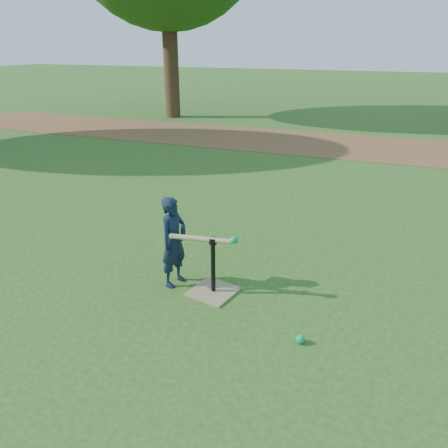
% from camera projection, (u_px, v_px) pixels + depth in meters
% --- Properties ---
extents(ground, '(80.00, 80.00, 0.00)m').
position_uv_depth(ground, '(240.00, 291.00, 4.53)').
color(ground, '#285116').
rests_on(ground, ground).
extents(dirt_strip, '(24.00, 3.00, 0.01)m').
position_uv_depth(dirt_strip, '(340.00, 145.00, 10.97)').
color(dirt_strip, brown).
rests_on(dirt_strip, ground).
extents(child, '(0.29, 0.39, 0.97)m').
position_uv_depth(child, '(174.00, 242.00, 4.50)').
color(child, '#101D31').
rests_on(child, ground).
extents(wiffle_ball_ground, '(0.08, 0.08, 0.08)m').
position_uv_depth(wiffle_ball_ground, '(301.00, 339.00, 3.73)').
color(wiffle_ball_ground, '#0D9952').
rests_on(wiffle_ball_ground, ground).
extents(batting_tee, '(0.51, 0.51, 0.61)m').
position_uv_depth(batting_tee, '(213.00, 283.00, 4.47)').
color(batting_tee, '#917E5C').
rests_on(batting_tee, ground).
extents(swing_action, '(0.71, 0.15, 0.10)m').
position_uv_depth(swing_action, '(205.00, 239.00, 4.29)').
color(swing_action, tan).
rests_on(swing_action, ground).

